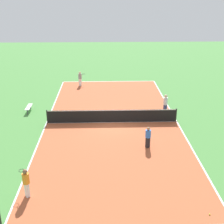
# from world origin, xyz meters

# --- Properties ---
(ground_plane) EXTENTS (80.00, 80.00, 0.00)m
(ground_plane) POSITION_xyz_m (0.00, 0.00, 0.00)
(ground_plane) COLOR #47843D
(court_surface) EXTENTS (10.49, 23.56, 0.02)m
(court_surface) POSITION_xyz_m (0.00, 0.00, 0.01)
(court_surface) COLOR #B75633
(court_surface) RESTS_ON ground_plane
(tennis_net) EXTENTS (10.29, 0.10, 1.10)m
(tennis_net) POSITION_xyz_m (0.00, 0.00, 0.58)
(tennis_net) COLOR black
(tennis_net) RESTS_ON court_surface
(bench) EXTENTS (0.36, 1.57, 0.45)m
(bench) POSITION_xyz_m (7.11, -2.61, 0.39)
(bench) COLOR silver
(bench) RESTS_ON ground_plane
(player_near_white) EXTENTS (0.47, 0.47, 1.76)m
(player_near_white) POSITION_xyz_m (-4.51, -1.54, 1.03)
(player_near_white) COLOR navy
(player_near_white) RESTS_ON court_surface
(player_baseline_gray) EXTENTS (0.87, 0.92, 1.56)m
(player_baseline_gray) POSITION_xyz_m (3.15, -10.15, 0.91)
(player_baseline_gray) COLOR white
(player_baseline_gray) RESTS_ON court_surface
(player_near_blue) EXTENTS (0.50, 0.50, 1.47)m
(player_near_blue) POSITION_xyz_m (-2.25, 4.26, 0.85)
(player_near_blue) COLOR black
(player_near_blue) RESTS_ON court_surface
(player_center_orange) EXTENTS (0.77, 0.97, 1.59)m
(player_center_orange) POSITION_xyz_m (4.62, 9.35, 0.93)
(player_center_orange) COLOR white
(player_center_orange) RESTS_ON court_surface
(tennis_ball_near_net) EXTENTS (0.07, 0.07, 0.07)m
(tennis_ball_near_net) POSITION_xyz_m (-0.51, -9.55, 0.06)
(tennis_ball_near_net) COLOR #CCE033
(tennis_ball_near_net) RESTS_ON court_surface
(tennis_ball_midcourt) EXTENTS (0.07, 0.07, 0.07)m
(tennis_ball_midcourt) POSITION_xyz_m (-4.25, 11.06, 0.06)
(tennis_ball_midcourt) COLOR #CCE033
(tennis_ball_midcourt) RESTS_ON court_surface
(tennis_ball_left_sideline) EXTENTS (0.07, 0.07, 0.07)m
(tennis_ball_left_sideline) POSITION_xyz_m (-1.31, -2.00, 0.06)
(tennis_ball_left_sideline) COLOR #CCE033
(tennis_ball_left_sideline) RESTS_ON court_surface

